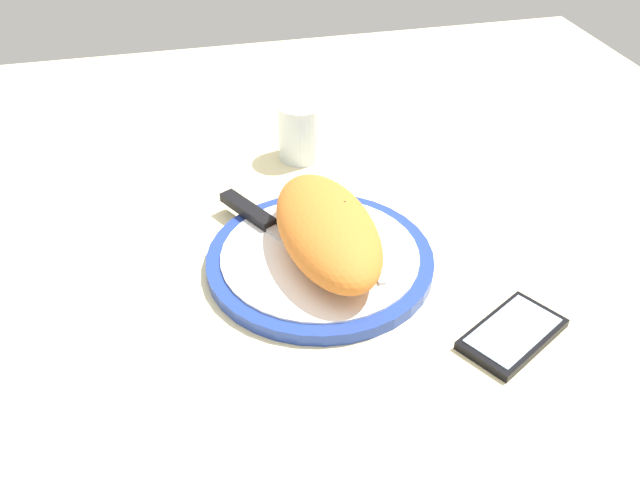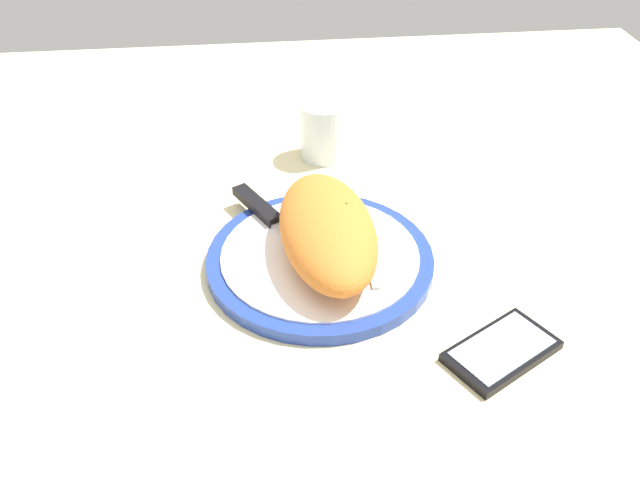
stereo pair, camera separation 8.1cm
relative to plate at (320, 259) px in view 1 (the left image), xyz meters
The scene contains 7 objects.
ground_plane 2.41cm from the plate, ahead, with size 150.00×150.00×3.00cm, color beige.
plate is the anchor object (origin of this frame).
calzone 4.48cm from the plate, 113.96° to the right, with size 23.73×12.33×6.77cm.
fork 6.15cm from the plate, 71.88° to the right, with size 15.45×2.27×0.40cm.
knife 10.05cm from the plate, 36.40° to the left, with size 20.07×12.18×1.20cm.
smartphone 24.19cm from the plate, 134.32° to the right, with size 11.69×13.60×1.16cm.
water_glass 26.90cm from the plate, ahead, with size 6.97×6.97×8.67cm.
Camera 1 is at (-62.76, 15.06, 52.59)cm, focal length 38.06 mm.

